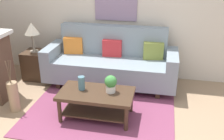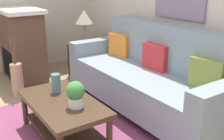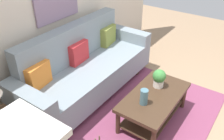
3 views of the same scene
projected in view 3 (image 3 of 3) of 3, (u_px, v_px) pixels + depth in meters
The scene contains 11 objects.
ground_plane at pixel (182, 131), 3.18m from camera, with size 9.25×9.25×0.00m, color #9E7F60.
wall_back at pixel (56, 3), 3.49m from camera, with size 5.25×0.10×2.70m, color beige.
area_rug at pixel (148, 116), 3.42m from camera, with size 2.28×1.62×0.01m, color #843D5B.
couch at pixel (86, 69), 3.69m from camera, with size 2.42×0.84×1.08m.
throw_pillow_orange at pixel (39, 76), 3.09m from camera, with size 0.36×0.12×0.32m, color orange.
throw_pillow_crimson at pixel (79, 53), 3.62m from camera, with size 0.36×0.12×0.32m, color red.
throw_pillow_olive at pixel (108, 35), 4.15m from camera, with size 0.36×0.12×0.32m, color olive.
coffee_table at pixel (154, 102), 3.21m from camera, with size 1.10×0.60×0.43m.
tabletop_vase at pixel (144, 97), 2.95m from camera, with size 0.10×0.10×0.21m, color slate.
potted_plant_tabletop at pixel (159, 78), 3.24m from camera, with size 0.18×0.18×0.26m.
side_table at pixel (3, 140), 2.70m from camera, with size 0.44×0.44×0.56m, color #422D1E.
Camera 3 is at (-2.38, -0.53, 2.39)m, focal length 38.33 mm.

